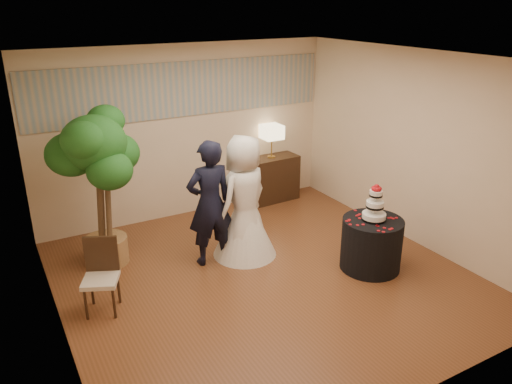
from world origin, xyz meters
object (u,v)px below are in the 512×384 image
bride (244,197)px  table_lamp (272,141)px  ficus_tree (99,189)px  wedding_cake (375,202)px  groom (210,203)px  side_chair (100,278)px  cake_table (371,244)px  console (271,179)px

bride → table_lamp: (1.39, 1.58, 0.23)m
bride → table_lamp: size_ratio=3.02×
table_lamp → ficus_tree: size_ratio=0.26×
wedding_cake → ficus_tree: 3.61m
wedding_cake → table_lamp: table_lamp is taller
groom → side_chair: (-1.60, -0.46, -0.43)m
cake_table → groom: bearing=146.0°
console → ficus_tree: size_ratio=0.44×
cake_table → ficus_tree: (-3.07, 1.90, 0.74)m
ficus_tree → side_chair: 1.36m
console → table_lamp: size_ratio=1.68×
cake_table → wedding_cake: wedding_cake is taller
table_lamp → ficus_tree: (-3.17, -0.86, -0.01)m
cake_table → table_lamp: size_ratio=1.39×
groom → console: groom is taller
table_lamp → side_chair: bearing=-150.1°
console → ficus_tree: 3.36m
table_lamp → side_chair: size_ratio=0.66×
wedding_cake → side_chair: size_ratio=0.57×
table_lamp → console: bearing=0.0°
console → side_chair: (-3.50, -2.01, 0.04)m
console → ficus_tree: bearing=-167.5°
console → table_lamp: bearing=0.0°
bride → side_chair: size_ratio=1.99×
bride → ficus_tree: size_ratio=0.80×
wedding_cake → bride: bearing=137.6°
cake_table → ficus_tree: bearing=148.3°
wedding_cake → cake_table: bearing=0.0°
groom → cake_table: 2.23m
groom → bride: size_ratio=1.00×
bride → ficus_tree: bearing=-44.5°
wedding_cake → console: 2.82m
groom → ficus_tree: 1.46m
bride → cake_table: 1.83m
bride → cake_table: (1.30, -1.18, -0.52)m
table_lamp → ficus_tree: ficus_tree is taller
groom → cake_table: size_ratio=2.17×
table_lamp → ficus_tree: 3.29m
table_lamp → ficus_tree: bearing=-164.7°
bride → console: bearing=-153.9°
cake_table → bride: bearing=137.6°
ficus_tree → groom: bearing=-28.3°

